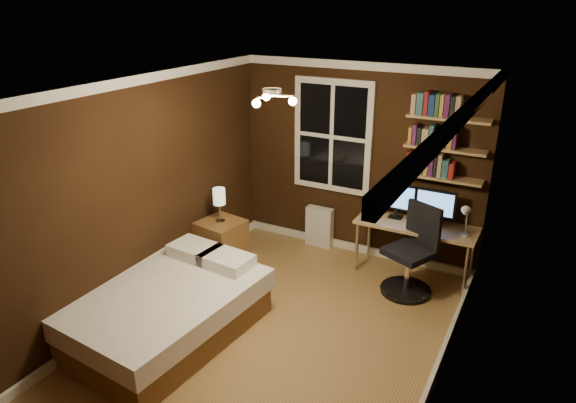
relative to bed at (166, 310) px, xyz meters
The scene contains 22 objects.
floor 1.17m from the bed, 28.90° to the left, with size 4.20×4.20×0.00m, color brown.
wall_back 2.99m from the bed, 69.38° to the left, with size 3.20×0.04×2.50m, color black.
wall_left 1.27m from the bed, 137.57° to the left, with size 0.04×4.20×2.50m, color black.
wall_right 2.83m from the bed, 11.97° to the left, with size 0.04×4.20×2.50m, color black.
ceiling 2.50m from the bed, 28.90° to the left, with size 3.20×4.20×0.02m, color white.
window 2.98m from the bed, 76.10° to the left, with size 1.06×0.06×1.46m, color silver.
ceiling_fixture 2.39m from the bed, 24.31° to the left, with size 0.44×0.44×0.18m, color beige, non-canonical shape.
bookshelf_lower 3.42m from the bed, 50.62° to the left, with size 0.92×0.22×0.03m, color #A88151.
books_row_lower 3.45m from the bed, 50.62° to the left, with size 0.54×0.16×0.23m, color maroon, non-canonical shape.
bookshelf_middle 3.53m from the bed, 50.62° to the left, with size 0.92×0.22×0.03m, color #A88151.
books_row_middle 3.58m from the bed, 50.62° to the left, with size 0.60×0.16×0.23m, color navy, non-canonical shape.
bookshelf_upper 3.68m from the bed, 50.62° to the left, with size 0.92×0.22×0.03m, color #A88151.
books_row_upper 3.74m from the bed, 50.62° to the left, with size 0.54×0.16×0.23m, color #25572F, non-canonical shape.
bed is the anchor object (origin of this frame).
nightstand 1.45m from the bed, 102.26° to the left, with size 0.50×0.50×0.63m, color brown.
bedside_lamp 1.56m from the bed, 102.26° to the left, with size 0.15×0.15×0.43m, color beige, non-canonical shape.
radiator 2.60m from the bed, 78.31° to the left, with size 0.37×0.13×0.56m, color silver.
desk 3.04m from the bed, 51.54° to the left, with size 1.43×0.53×0.68m.
monitor_left 2.98m from the bed, 56.77° to the left, with size 0.47×0.12×0.44m, color black, non-canonical shape.
monitor_right 3.25m from the bed, 49.83° to the left, with size 0.47×0.12×0.44m, color black, non-canonical shape.
desk_lamp 3.37m from the bed, 42.45° to the left, with size 0.14×0.32×0.44m, color silver, non-canonical shape.
office_chair 2.77m from the bed, 45.15° to the left, with size 0.63×0.63×1.06m.
Camera 1 is at (2.15, -3.85, 3.21)m, focal length 32.00 mm.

